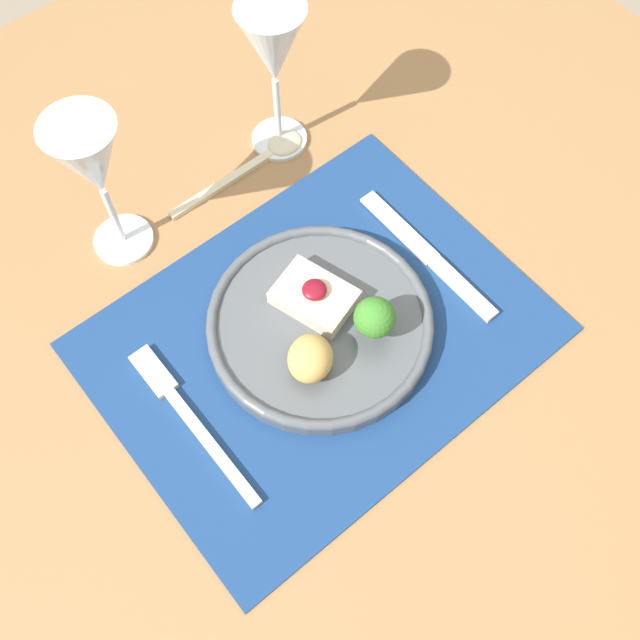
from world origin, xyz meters
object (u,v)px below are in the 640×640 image
at_px(knife, 436,263).
at_px(wine_glass_near, 273,52).
at_px(dinner_plate, 322,324).
at_px(spoon, 265,156).
at_px(fork, 186,413).
at_px(wine_glass_far, 92,166).

height_order(knife, wine_glass_near, wine_glass_near).
xyz_separation_m(dinner_plate, spoon, (0.10, 0.22, -0.01)).
distance_m(dinner_plate, knife, 0.15).
distance_m(fork, wine_glass_far, 0.26).
distance_m(dinner_plate, fork, 0.17).
height_order(dinner_plate, fork, dinner_plate).
xyz_separation_m(wine_glass_near, wine_glass_far, (-0.23, -0.00, -0.01)).
bearing_deg(wine_glass_near, fork, -142.84).
distance_m(dinner_plate, spoon, 0.24).
xyz_separation_m(dinner_plate, knife, (0.15, -0.02, -0.01)).
xyz_separation_m(fork, wine_glass_near, (0.29, 0.22, 0.14)).
bearing_deg(wine_glass_near, knife, -84.40).
bearing_deg(wine_glass_near, wine_glass_far, -179.08).
height_order(dinner_plate, wine_glass_far, wine_glass_far).
bearing_deg(spoon, wine_glass_near, 19.57).
relative_size(dinner_plate, spoon, 1.26).
bearing_deg(wine_glass_far, knife, -44.57).
height_order(dinner_plate, spoon, dinner_plate).
xyz_separation_m(fork, knife, (0.32, -0.03, -0.00)).
bearing_deg(knife, spoon, 102.97).
distance_m(dinner_plate, wine_glass_far, 0.28).
bearing_deg(dinner_plate, spoon, 66.92).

